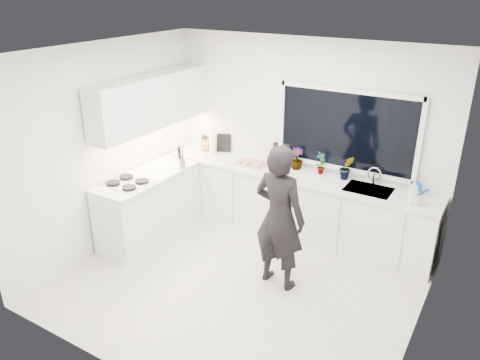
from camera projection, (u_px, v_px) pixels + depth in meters
The scene contains 25 objects.
floor at pixel (238, 283), 5.65m from camera, with size 4.00×3.50×0.02m, color beige.
wall_back at pixel (304, 137), 6.50m from camera, with size 4.00×0.02×2.70m, color white.
wall_left at pixel (106, 148), 6.07m from camera, with size 0.02×3.50×2.70m, color white.
wall_right at pixel (431, 226), 4.16m from camera, with size 0.02×3.50×2.70m, color white.
ceiling at pixel (238, 52), 4.58m from camera, with size 4.00×3.50×0.02m, color white.
window at pixel (346, 131), 6.10m from camera, with size 1.80×0.02×1.00m, color black.
base_cabinets_back at pixel (292, 204), 6.61m from camera, with size 3.92×0.58×0.88m, color white.
base_cabinets_left at pixel (150, 207), 6.54m from camera, with size 0.58×1.60×0.88m, color white.
countertop_back at pixel (293, 174), 6.42m from camera, with size 3.94×0.62×0.04m, color silver.
countertop_left at pixel (147, 176), 6.36m from camera, with size 0.62×1.60×0.04m, color silver.
upper_cabinets at pixel (152, 101), 6.32m from camera, with size 0.34×2.10×0.70m, color white.
sink at pixel (368, 193), 5.94m from camera, with size 0.58×0.42×0.14m, color silver.
faucet at pixel (374, 176), 6.04m from camera, with size 0.03×0.03×0.22m, color silver.
stovetop at pixel (128, 182), 6.08m from camera, with size 0.56×0.48×0.03m, color black.
person at pixel (279, 218), 5.31m from camera, with size 0.64×0.42×1.75m, color black.
pizza_tray at pixel (251, 164), 6.71m from camera, with size 0.44×0.33×0.03m, color silver.
pizza at pixel (251, 162), 6.70m from camera, with size 0.40×0.29×0.01m, color red.
watering_can at pixel (415, 189), 5.77m from camera, with size 0.14×0.14×0.13m, color #124AAB.
paper_towel_roll at pixel (213, 145), 7.12m from camera, with size 0.11×0.11×0.26m, color white.
knife_block at pixel (206, 143), 7.23m from camera, with size 0.13×0.10×0.22m, color #895E3F.
utensil_crock at pixel (181, 163), 6.56m from camera, with size 0.13×0.13×0.16m, color #AEAEB3.
picture_frame_large at pixel (224, 143), 7.17m from camera, with size 0.22×0.02×0.28m, color black.
picture_frame_small at pixel (281, 153), 6.70m from camera, with size 0.25×0.02×0.30m, color black.
herb_plants at pixel (321, 163), 6.33m from camera, with size 0.94×0.22×0.33m.
soap_bottles at pixel (414, 193), 5.48m from camera, with size 0.17×0.13×0.31m.
Camera 1 is at (2.45, -4.01, 3.37)m, focal length 35.00 mm.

